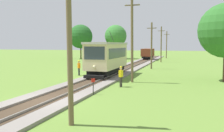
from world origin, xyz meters
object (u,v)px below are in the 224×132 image
utility_pole_mid (152,45)px  tree_left_near (116,36)px  second_worker (79,67)px  red_tram (107,57)px  utility_pole_distant (167,44)px  utility_pole_far (161,44)px  freight_car (148,53)px  track_worker (121,75)px  utility_pole_near_tram (132,38)px  utility_pole_foreground (69,33)px  tree_right_far (81,37)px  trackside_signal_marker (93,86)px

utility_pole_mid → tree_left_near: (-12.16, 22.92, 2.26)m
utility_pole_mid → second_worker: size_ratio=3.80×
red_tram → utility_pole_mid: bearing=70.2°
utility_pole_distant → second_worker: size_ratio=3.94×
utility_pole_mid → utility_pole_distant: utility_pole_distant is taller
utility_pole_far → freight_car: bearing=122.3°
utility_pole_mid → utility_pole_far: 14.25m
red_tram → track_worker: 6.90m
utility_pole_far → second_worker: utility_pole_far is taller
utility_pole_near_tram → utility_pole_far: 27.54m
utility_pole_foreground → tree_right_far: tree_right_far is taller
utility_pole_foreground → track_worker: (-0.37, 9.98, -3.11)m
freight_car → trackside_signal_marker: size_ratio=4.41×
utility_pole_foreground → tree_left_near: tree_left_near is taller
utility_pole_near_tram → track_worker: utility_pole_near_tram is taller
utility_pole_near_tram → utility_pole_far: utility_pole_near_tram is taller
utility_pole_foreground → utility_pole_mid: 25.87m
utility_pole_mid → utility_pole_distant: 28.48m
freight_car → utility_pole_foreground: utility_pole_foreground is taller
red_tram → trackside_signal_marker: size_ratio=7.24×
utility_pole_distant → second_worker: bearing=-100.3°
track_worker → second_worker: bearing=-28.3°
utility_pole_near_tram → utility_pole_distant: 41.77m
utility_pole_mid → second_worker: utility_pole_mid is taller
track_worker → second_worker: size_ratio=1.00×
utility_pole_near_tram → tree_left_near: 38.22m
utility_pole_near_tram → tree_right_far: size_ratio=0.95×
freight_car → utility_pole_far: 6.98m
freight_car → utility_pole_mid: utility_pole_mid is taller
freight_car → utility_pole_far: utility_pole_far is taller
utility_pole_near_tram → utility_pole_mid: utility_pole_near_tram is taller
trackside_signal_marker → second_worker: (-5.54, 9.49, 0.32)m
utility_pole_near_tram → trackside_signal_marker: (-1.45, -6.20, -3.52)m
red_tram → utility_pole_mid: (3.55, 9.88, 1.29)m
utility_pole_mid → utility_pole_foreground: bearing=-90.0°
utility_pole_mid → trackside_signal_marker: bearing=-94.2°
freight_car → utility_pole_distant: (3.55, 8.61, 2.05)m
utility_pole_far → tree_right_far: 21.33m
utility_pole_distant → second_worker: 39.19m
utility_pole_mid → utility_pole_distant: size_ratio=0.96×
tree_right_far → second_worker: bearing=-65.8°
utility_pole_distant → track_worker: utility_pole_distant is taller
second_worker → tree_left_near: tree_left_near is taller
freight_car → utility_pole_near_tram: bearing=-83.9°
utility_pole_near_tram → utility_pole_far: (0.00, 27.54, -0.49)m
utility_pole_far → tree_right_far: bearing=164.2°
utility_pole_far → utility_pole_distant: (0.00, 14.23, -0.09)m
utility_pole_far → utility_pole_distant: bearing=90.0°
utility_pole_far → track_worker: 30.26m
utility_pole_near_tram → second_worker: size_ratio=4.58×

